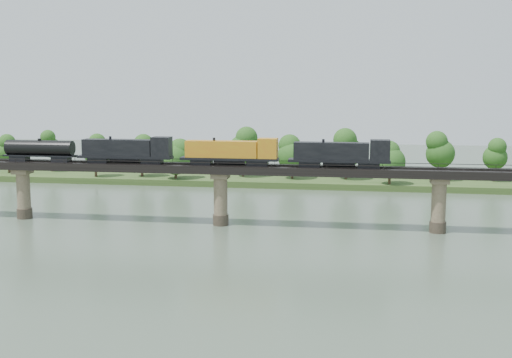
# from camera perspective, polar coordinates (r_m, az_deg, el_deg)

# --- Properties ---
(ground) EXTENTS (400.00, 400.00, 0.00)m
(ground) POSITION_cam_1_polar(r_m,az_deg,el_deg) (94.23, -6.98, -8.02)
(ground) COLOR #3D4D3D
(ground) RESTS_ON ground
(far_bank) EXTENTS (300.00, 24.00, 1.60)m
(far_bank) POSITION_cam_1_polar(r_m,az_deg,el_deg) (175.55, 0.59, 0.04)
(far_bank) COLOR #304A1D
(far_bank) RESTS_ON ground
(bridge) EXTENTS (236.00, 30.00, 11.50)m
(bridge) POSITION_cam_1_polar(r_m,az_deg,el_deg) (121.34, -3.17, -1.58)
(bridge) COLOR #473A2D
(bridge) RESTS_ON ground
(bridge_superstructure) EXTENTS (220.00, 4.90, 0.75)m
(bridge_superstructure) POSITION_cam_1_polar(r_m,az_deg,el_deg) (120.39, -3.19, 1.39)
(bridge_superstructure) COLOR black
(bridge_superstructure) RESTS_ON bridge
(far_treeline) EXTENTS (289.06, 17.54, 13.60)m
(far_treeline) POSITION_cam_1_polar(r_m,az_deg,el_deg) (171.54, -2.34, 2.53)
(far_treeline) COLOR #382619
(far_treeline) RESTS_ON far_bank
(freight_train) EXTENTS (74.66, 2.91, 5.14)m
(freight_train) POSITION_cam_1_polar(r_m,az_deg,el_deg) (121.26, -5.46, 2.44)
(freight_train) COLOR black
(freight_train) RESTS_ON bridge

